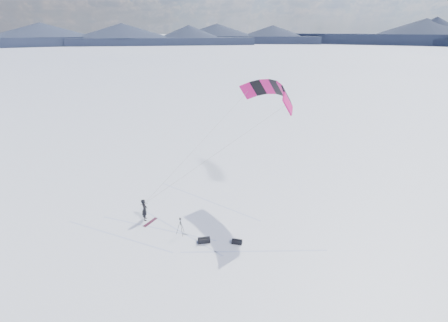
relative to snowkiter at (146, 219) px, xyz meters
name	(u,v)px	position (x,y,z in m)	size (l,w,h in m)	color
ground	(174,234)	(1.63, -2.67, 0.00)	(1800.00, 1800.00, 0.00)	white
horizon_hills	(170,175)	(1.63, -2.67, 4.66)	(704.00, 704.42, 10.53)	black
snow_tracks	(155,240)	(0.19, -2.99, 0.00)	(13.93, 10.25, 0.01)	#ACB8E0
snowkiter	(146,219)	(0.00, 0.00, 0.00)	(0.65, 0.42, 1.77)	black
snowboard	(150,222)	(0.28, -0.55, 0.02)	(1.40, 0.26, 0.04)	maroon
tripod	(180,224)	(2.08, -2.92, 0.86)	(0.62, 0.57, 1.34)	black
gear_bag_a	(204,240)	(3.32, -4.45, 0.17)	(0.91, 0.57, 0.38)	black
gear_bag_b	(237,242)	(5.40, -5.42, 0.14)	(0.79, 0.69, 0.33)	black
power_kite	(271,92)	(11.01, 0.70, 9.03)	(12.26, 6.74, 8.64)	#D20F6A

